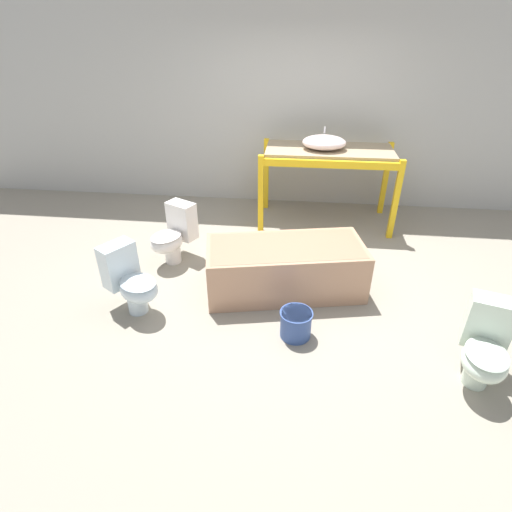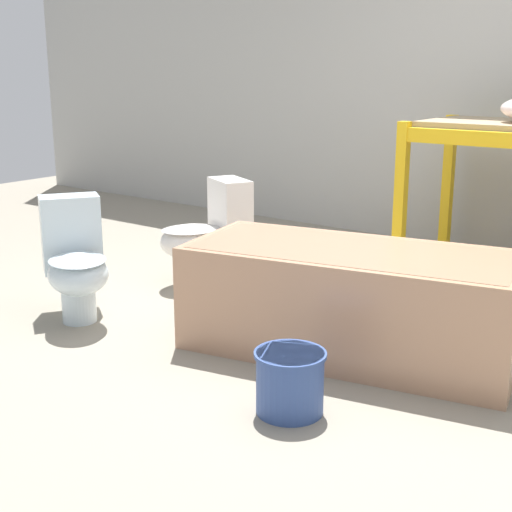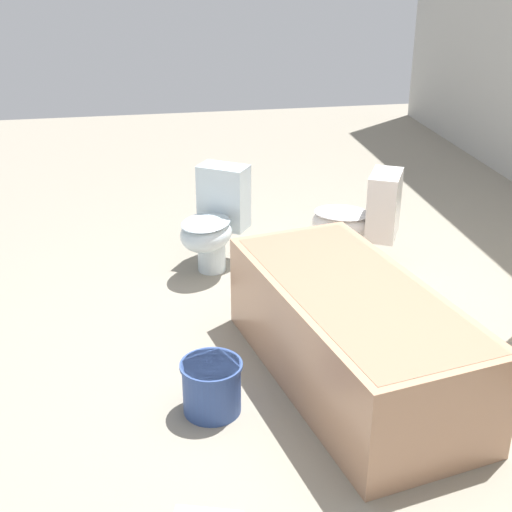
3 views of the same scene
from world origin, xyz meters
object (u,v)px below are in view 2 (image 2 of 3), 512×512
bathtub_main (351,293)px  toilet_near (208,232)px  toilet_extra (75,260)px  bucket_white (290,380)px

bathtub_main → toilet_near: bearing=149.5°
toilet_near → toilet_extra: size_ratio=1.00×
toilet_near → bucket_white: (1.45, -1.17, -0.20)m
toilet_near → toilet_extra: same height
bathtub_main → toilet_extra: 1.54m
toilet_near → toilet_extra: 0.97m
bathtub_main → bucket_white: 0.75m
toilet_near → bucket_white: bearing=-11.6°
toilet_near → bucket_white: 1.87m
bathtub_main → bucket_white: bathtub_main is taller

